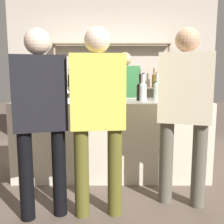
{
  "coord_description": "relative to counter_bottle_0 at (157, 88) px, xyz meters",
  "views": [
    {
      "loc": [
        0.01,
        -3.22,
        1.31
      ],
      "look_at": [
        0.0,
        0.0,
        0.81
      ],
      "focal_mm": 42.0,
      "sensor_mm": 36.0,
      "label": 1
    }
  ],
  "objects": [
    {
      "name": "ground_plane",
      "position": [
        -0.59,
        -0.21,
        -1.09
      ],
      "size": [
        16.0,
        16.0,
        0.0
      ],
      "primitive_type": "plane",
      "color": "brown"
    },
    {
      "name": "customer_center",
      "position": [
        -0.71,
        -1.18,
        -0.11
      ],
      "size": [
        0.49,
        0.25,
        1.68
      ],
      "rotation": [
        0.0,
        0.0,
        1.67
      ],
      "color": "brown",
      "rests_on": "ground_plane"
    },
    {
      "name": "bar_counter",
      "position": [
        -0.59,
        -0.21,
        -0.61
      ],
      "size": [
        2.35,
        0.69,
        0.96
      ],
      "primitive_type": "cube",
      "color": "beige",
      "rests_on": "ground_plane"
    },
    {
      "name": "counter_bottle_0",
      "position": [
        0.0,
        0.0,
        0.0
      ],
      "size": [
        0.09,
        0.09,
        0.34
      ],
      "color": "black",
      "rests_on": "bar_counter"
    },
    {
      "name": "server_behind_counter",
      "position": [
        -0.38,
        0.8,
        -0.15
      ],
      "size": [
        0.47,
        0.23,
        1.61
      ],
      "rotation": [
        0.0,
        0.0,
        -1.5
      ],
      "color": "black",
      "rests_on": "ground_plane"
    },
    {
      "name": "customer_right",
      "position": [
        0.1,
        -0.97,
        -0.1
      ],
      "size": [
        0.53,
        0.35,
        1.71
      ],
      "rotation": [
        0.0,
        0.0,
        1.27
      ],
      "color": "#575347",
      "rests_on": "ground_plane"
    },
    {
      "name": "customer_left",
      "position": [
        -1.2,
        -1.21,
        -0.12
      ],
      "size": [
        0.49,
        0.32,
        1.67
      ],
      "rotation": [
        0.0,
        0.0,
        1.86
      ],
      "color": "black",
      "rests_on": "ground_plane"
    },
    {
      "name": "wine_glass",
      "position": [
        -1.16,
        -0.13,
        -0.02
      ],
      "size": [
        0.08,
        0.08,
        0.16
      ],
      "color": "silver",
      "rests_on": "bar_counter"
    },
    {
      "name": "counter_bottle_3",
      "position": [
        -0.21,
        -0.31,
        -0.01
      ],
      "size": [
        0.08,
        0.08,
        0.34
      ],
      "color": "silver",
      "rests_on": "bar_counter"
    },
    {
      "name": "back_shelf",
      "position": [
        -0.6,
        1.55,
        0.12
      ],
      "size": [
        2.19,
        0.18,
        1.83
      ],
      "color": "#897056",
      "rests_on": "ground_plane"
    },
    {
      "name": "counter_bottle_2",
      "position": [
        -1.22,
        -0.44,
        0.01
      ],
      "size": [
        0.08,
        0.08,
        0.38
      ],
      "color": "black",
      "rests_on": "bar_counter"
    },
    {
      "name": "counter_bottle_1",
      "position": [
        -0.81,
        0.02,
        -0.0
      ],
      "size": [
        0.08,
        0.08,
        0.34
      ],
      "color": "black",
      "rests_on": "bar_counter"
    },
    {
      "name": "ice_bucket",
      "position": [
        0.09,
        -0.22,
        -0.02
      ],
      "size": [
        0.22,
        0.22,
        0.24
      ],
      "color": "black",
      "rests_on": "bar_counter"
    },
    {
      "name": "counter_bottle_4",
      "position": [
        -0.05,
        -0.33,
        -0.0
      ],
      "size": [
        0.08,
        0.08,
        0.35
      ],
      "color": "silver",
      "rests_on": "bar_counter"
    },
    {
      "name": "counter_bottle_5",
      "position": [
        -0.24,
        -0.21,
        -0.01
      ],
      "size": [
        0.08,
        0.08,
        0.33
      ],
      "color": "black",
      "rests_on": "bar_counter"
    },
    {
      "name": "back_wall",
      "position": [
        -0.59,
        1.73,
        0.31
      ],
      "size": [
        3.95,
        0.12,
        2.8
      ],
      "primitive_type": "cube",
      "color": "#B2A899",
      "rests_on": "ground_plane"
    }
  ]
}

